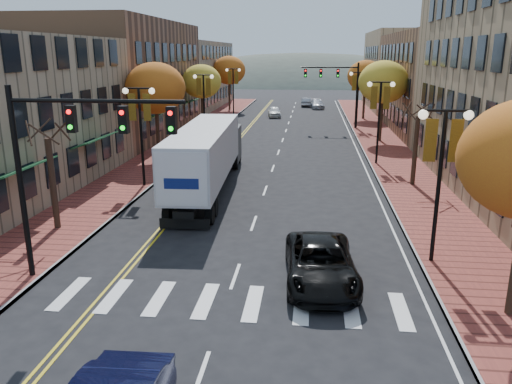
# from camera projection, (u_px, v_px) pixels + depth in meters

# --- Properties ---
(ground) EXTENTS (200.00, 200.00, 0.00)m
(ground) POSITION_uv_depth(u_px,v_px,m) (215.00, 334.00, 14.74)
(ground) COLOR black
(ground) RESTS_ON ground
(sidewalk_left) EXTENTS (4.00, 85.00, 0.15)m
(sidewalk_left) POSITION_uv_depth(u_px,v_px,m) (186.00, 140.00, 46.77)
(sidewalk_left) COLOR brown
(sidewalk_left) RESTS_ON ground
(sidewalk_right) EXTENTS (4.00, 85.00, 0.15)m
(sidewalk_right) POSITION_uv_depth(u_px,v_px,m) (382.00, 144.00, 44.86)
(sidewalk_right) COLOR brown
(sidewalk_right) RESTS_ON ground
(building_left_mid) EXTENTS (12.00, 24.00, 11.00)m
(building_left_mid) POSITION_uv_depth(u_px,v_px,m) (114.00, 79.00, 49.50)
(building_left_mid) COLOR brown
(building_left_mid) RESTS_ON ground
(building_left_far) EXTENTS (12.00, 26.00, 9.50)m
(building_left_far) POSITION_uv_depth(u_px,v_px,m) (179.00, 75.00, 73.63)
(building_left_far) COLOR #9E8966
(building_left_far) RESTS_ON ground
(building_right_mid) EXTENTS (15.00, 24.00, 10.00)m
(building_right_mid) POSITION_uv_depth(u_px,v_px,m) (466.00, 83.00, 51.61)
(building_right_mid) COLOR brown
(building_right_mid) RESTS_ON ground
(building_right_far) EXTENTS (15.00, 20.00, 11.00)m
(building_right_far) POSITION_uv_depth(u_px,v_px,m) (422.00, 70.00, 72.53)
(building_right_far) COLOR #9E8966
(building_right_far) RESTS_ON ground
(tree_left_a) EXTENTS (0.28, 0.28, 4.20)m
(tree_left_a) POSITION_uv_depth(u_px,v_px,m) (53.00, 184.00, 22.74)
(tree_left_a) COLOR #382619
(tree_left_a) RESTS_ON sidewalk_left
(tree_left_b) EXTENTS (4.48, 4.48, 7.21)m
(tree_left_b) POSITION_uv_depth(u_px,v_px,m) (155.00, 88.00, 37.18)
(tree_left_b) COLOR #382619
(tree_left_b) RESTS_ON sidewalk_left
(tree_left_c) EXTENTS (4.16, 4.16, 6.69)m
(tree_left_c) POSITION_uv_depth(u_px,v_px,m) (202.00, 82.00, 52.60)
(tree_left_c) COLOR #382619
(tree_left_c) RESTS_ON sidewalk_left
(tree_left_d) EXTENTS (4.61, 4.61, 7.42)m
(tree_left_d) POSITION_uv_depth(u_px,v_px,m) (229.00, 70.00, 69.68)
(tree_left_d) COLOR #382619
(tree_left_d) RESTS_ON sidewalk_left
(tree_right_b) EXTENTS (0.28, 0.28, 4.20)m
(tree_right_b) POSITION_uv_depth(u_px,v_px,m) (415.00, 151.00, 30.40)
(tree_right_b) COLOR #382619
(tree_right_b) RESTS_ON sidewalk_right
(tree_right_c) EXTENTS (4.48, 4.48, 7.21)m
(tree_right_c) POSITION_uv_depth(u_px,v_px,m) (383.00, 82.00, 44.84)
(tree_right_c) COLOR #382619
(tree_right_c) RESTS_ON sidewalk_right
(tree_right_d) EXTENTS (4.35, 4.35, 7.00)m
(tree_right_d) POSITION_uv_depth(u_px,v_px,m) (365.00, 76.00, 60.20)
(tree_right_d) COLOR #382619
(tree_right_d) RESTS_ON sidewalk_right
(lamp_left_b) EXTENTS (1.96, 0.36, 6.05)m
(lamp_left_b) POSITION_uv_depth(u_px,v_px,m) (140.00, 117.00, 29.68)
(lamp_left_b) COLOR black
(lamp_left_b) RESTS_ON ground
(lamp_left_c) EXTENTS (1.96, 0.36, 6.05)m
(lamp_left_c) POSITION_uv_depth(u_px,v_px,m) (204.00, 94.00, 46.90)
(lamp_left_c) COLOR black
(lamp_left_c) RESTS_ON ground
(lamp_left_d) EXTENTS (1.96, 0.36, 6.05)m
(lamp_left_d) POSITION_uv_depth(u_px,v_px,m) (233.00, 82.00, 64.13)
(lamp_left_d) COLOR black
(lamp_left_d) RESTS_ON ground
(lamp_right_a) EXTENTS (1.96, 0.36, 6.05)m
(lamp_right_a) POSITION_uv_depth(u_px,v_px,m) (442.00, 157.00, 18.52)
(lamp_right_a) COLOR black
(lamp_right_a) RESTS_ON ground
(lamp_right_b) EXTENTS (1.96, 0.36, 6.05)m
(lamp_right_b) POSITION_uv_depth(u_px,v_px,m) (380.00, 106.00, 35.75)
(lamp_right_b) COLOR black
(lamp_right_b) RESTS_ON ground
(lamp_right_c) EXTENTS (1.96, 0.36, 6.05)m
(lamp_right_c) POSITION_uv_depth(u_px,v_px,m) (358.00, 89.00, 52.97)
(lamp_right_c) COLOR black
(lamp_right_c) RESTS_ON ground
(traffic_mast_near) EXTENTS (6.10, 0.35, 7.00)m
(traffic_mast_near) POSITION_uv_depth(u_px,v_px,m) (69.00, 148.00, 16.85)
(traffic_mast_near) COLOR black
(traffic_mast_near) RESTS_ON ground
(traffic_mast_far) EXTENTS (6.10, 0.34, 7.00)m
(traffic_mast_far) POSITION_uv_depth(u_px,v_px,m) (339.00, 83.00, 53.01)
(traffic_mast_far) COLOR black
(traffic_mast_far) RESTS_ON ground
(semi_truck) EXTENTS (3.25, 15.89, 3.95)m
(semi_truck) POSITION_uv_depth(u_px,v_px,m) (208.00, 152.00, 29.75)
(semi_truck) COLOR black
(semi_truck) RESTS_ON ground
(black_suv) EXTENTS (2.80, 5.49, 1.48)m
(black_suv) POSITION_uv_depth(u_px,v_px,m) (321.00, 263.00, 17.89)
(black_suv) COLOR black
(black_suv) RESTS_ON ground
(car_far_white) EXTENTS (2.05, 4.10, 1.34)m
(car_far_white) POSITION_uv_depth(u_px,v_px,m) (274.00, 112.00, 64.10)
(car_far_white) COLOR white
(car_far_white) RESTS_ON ground
(car_far_silver) EXTENTS (2.33, 4.60, 1.28)m
(car_far_silver) POSITION_uv_depth(u_px,v_px,m) (317.00, 104.00, 73.57)
(car_far_silver) COLOR #B3B2BB
(car_far_silver) RESTS_ON ground
(car_far_oncoming) EXTENTS (1.53, 4.06, 1.32)m
(car_far_oncoming) POSITION_uv_depth(u_px,v_px,m) (306.00, 102.00, 76.68)
(car_far_oncoming) COLOR #96969D
(car_far_oncoming) RESTS_ON ground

